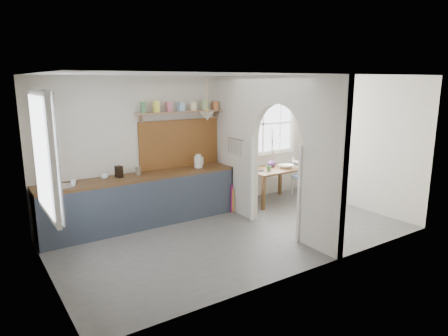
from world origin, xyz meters
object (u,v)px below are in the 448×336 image
chair_right (303,177)px  kettle (198,161)px  vase (272,163)px  chair_left (241,189)px  dining_table (272,185)px

chair_right → kettle: size_ratio=3.29×
vase → chair_left: bearing=-169.6°
chair_left → chair_right: chair_right is taller
dining_table → chair_left: 0.84m
chair_left → chair_right: (1.74, 0.00, 0.01)m
chair_right → vase: vase is taller
dining_table → kettle: bearing=171.6°
chair_right → dining_table: bearing=91.6°
dining_table → vase: 0.49m
dining_table → chair_left: chair_left is taller
dining_table → kettle: size_ratio=4.48×
chair_left → kettle: bearing=-107.6°
kettle → vase: 1.78m
chair_left → kettle: (-0.83, 0.23, 0.62)m
dining_table → kettle: (-1.67, 0.22, 0.67)m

